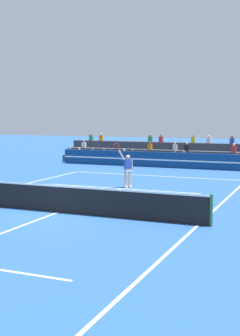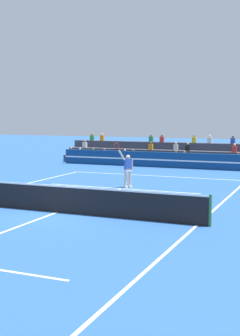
% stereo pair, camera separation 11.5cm
% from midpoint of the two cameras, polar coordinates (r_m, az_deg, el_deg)
% --- Properties ---
extents(ground_plane, '(120.00, 120.00, 0.00)m').
position_cam_midpoint_polar(ground_plane, '(18.30, -7.80, -5.39)').
color(ground_plane, '#285699').
extents(court_lines, '(11.10, 23.90, 0.01)m').
position_cam_midpoint_polar(court_lines, '(18.30, -7.80, -5.38)').
color(court_lines, white).
rests_on(court_lines, ground).
extents(tennis_net, '(12.00, 0.10, 1.10)m').
position_cam_midpoint_polar(tennis_net, '(18.20, -7.83, -3.72)').
color(tennis_net, '#2D6B38').
rests_on(tennis_net, ground).
extents(sponsor_banner_wall, '(18.00, 0.26, 1.10)m').
position_cam_midpoint_polar(sponsor_banner_wall, '(33.51, 6.80, 0.93)').
color(sponsor_banner_wall, navy).
rests_on(sponsor_banner_wall, ground).
extents(bleacher_stand, '(19.49, 2.85, 2.28)m').
position_cam_midpoint_polar(bleacher_stand, '(35.93, 7.91, 1.45)').
color(bleacher_stand, '#383D4C').
rests_on(bleacher_stand, ground).
extents(tennis_player, '(0.80, 0.99, 2.41)m').
position_cam_midpoint_polar(tennis_player, '(24.14, 0.78, -0.11)').
color(tennis_player, beige).
rests_on(tennis_player, ground).
extents(tennis_ball, '(0.07, 0.07, 0.07)m').
position_cam_midpoint_polar(tennis_ball, '(19.94, -7.78, -4.32)').
color(tennis_ball, '#C6DB33').
rests_on(tennis_ball, ground).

